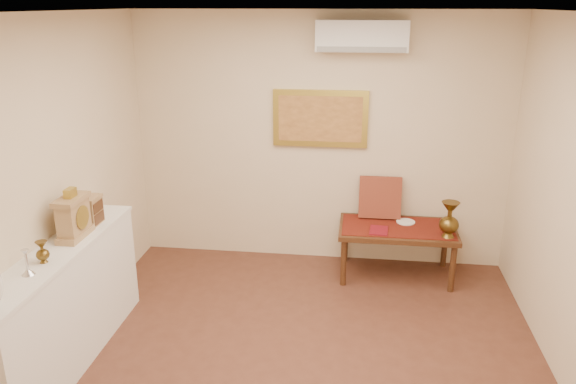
% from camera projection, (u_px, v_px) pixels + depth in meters
% --- Properties ---
extents(floor, '(4.50, 4.50, 0.00)m').
position_uv_depth(floor, '(295.00, 379.00, 4.33)').
color(floor, brown).
rests_on(floor, ground).
extents(ceiling, '(4.50, 4.50, 0.00)m').
position_uv_depth(ceiling, '(297.00, 13.00, 3.47)').
color(ceiling, silver).
rests_on(ceiling, ground).
extents(wall_back, '(4.00, 0.02, 2.70)m').
position_uv_depth(wall_back, '(320.00, 141.00, 6.01)').
color(wall_back, beige).
rests_on(wall_back, ground).
extents(wall_left, '(0.02, 4.50, 2.70)m').
position_uv_depth(wall_left, '(27.00, 204.00, 4.14)').
color(wall_left, beige).
rests_on(wall_left, ground).
extents(candlestick, '(0.09, 0.09, 0.19)m').
position_uv_depth(candlestick, '(27.00, 262.00, 3.84)').
color(candlestick, silver).
rests_on(candlestick, display_ledge).
extents(brass_urn_small, '(0.10, 0.10, 0.21)m').
position_uv_depth(brass_urn_small, '(42.00, 249.00, 4.02)').
color(brass_urn_small, brown).
rests_on(brass_urn_small, display_ledge).
extents(table_cloth, '(1.14, 0.59, 0.01)m').
position_uv_depth(table_cloth, '(398.00, 227.00, 5.82)').
color(table_cloth, '#611A10').
rests_on(table_cloth, low_table).
extents(brass_urn_tall, '(0.20, 0.20, 0.44)m').
position_uv_depth(brass_urn_tall, '(450.00, 216.00, 5.49)').
color(brass_urn_tall, brown).
rests_on(brass_urn_tall, table_cloth).
extents(plate, '(0.20, 0.20, 0.01)m').
position_uv_depth(plate, '(406.00, 222.00, 5.92)').
color(plate, white).
rests_on(plate, table_cloth).
extents(menu, '(0.20, 0.26, 0.01)m').
position_uv_depth(menu, '(379.00, 230.00, 5.70)').
color(menu, maroon).
rests_on(menu, table_cloth).
extents(cushion, '(0.45, 0.19, 0.46)m').
position_uv_depth(cushion, '(380.00, 197.00, 6.00)').
color(cushion, maroon).
rests_on(cushion, table_cloth).
extents(display_ledge, '(0.37, 2.02, 0.98)m').
position_uv_depth(display_ledge, '(64.00, 308.00, 4.40)').
color(display_ledge, white).
rests_on(display_ledge, floor).
extents(mantel_clock, '(0.17, 0.36, 0.41)m').
position_uv_depth(mantel_clock, '(74.00, 217.00, 4.43)').
color(mantel_clock, '#A88356').
rests_on(mantel_clock, display_ledge).
extents(wooden_chest, '(0.16, 0.21, 0.24)m').
position_uv_depth(wooden_chest, '(90.00, 210.00, 4.71)').
color(wooden_chest, '#A88356').
rests_on(wooden_chest, display_ledge).
extents(low_table, '(1.20, 0.70, 0.55)m').
position_uv_depth(low_table, '(397.00, 233.00, 5.84)').
color(low_table, '#472715').
rests_on(low_table, floor).
extents(painting, '(1.00, 0.06, 0.60)m').
position_uv_depth(painting, '(320.00, 119.00, 5.91)').
color(painting, '#AF9838').
rests_on(painting, wall_back).
extents(ac_unit, '(0.90, 0.25, 0.30)m').
position_uv_depth(ac_unit, '(362.00, 36.00, 5.49)').
color(ac_unit, white).
rests_on(ac_unit, wall_back).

